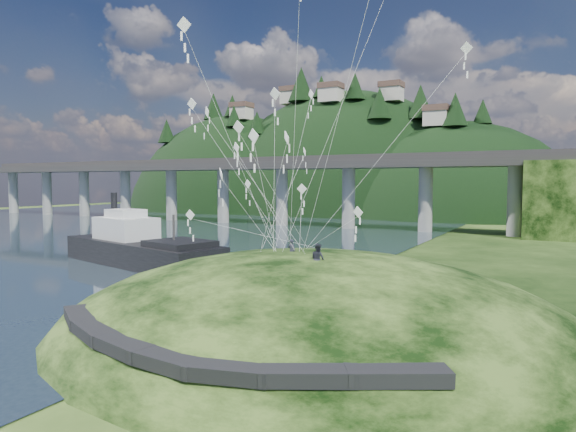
% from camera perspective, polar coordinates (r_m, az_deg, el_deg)
% --- Properties ---
extents(ground, '(320.00, 320.00, 0.00)m').
position_cam_1_polar(ground, '(36.32, -10.30, -11.45)').
color(ground, black).
rests_on(ground, ground).
extents(grass_hill, '(36.00, 32.00, 13.00)m').
position_cam_1_polar(grass_hill, '(34.30, 2.81, -14.94)').
color(grass_hill, black).
rests_on(grass_hill, ground).
extents(footpath, '(22.29, 5.84, 0.83)m').
position_cam_1_polar(footpath, '(23.97, -10.96, -14.36)').
color(footpath, black).
rests_on(footpath, ground).
extents(bridge, '(160.00, 11.00, 15.00)m').
position_cam_1_polar(bridge, '(108.75, 1.87, 3.93)').
color(bridge, '#2D2B2B').
rests_on(bridge, ground).
extents(far_ridge, '(153.00, 70.00, 94.50)m').
position_cam_1_polar(far_ridge, '(164.11, 4.61, -2.10)').
color(far_ridge, black).
rests_on(far_ridge, ground).
extents(work_barge, '(24.32, 11.96, 8.21)m').
position_cam_1_polar(work_barge, '(61.28, -16.21, -3.32)').
color(work_barge, black).
rests_on(work_barge, ground).
extents(wooden_dock, '(11.97, 2.21, 0.85)m').
position_cam_1_polar(wooden_dock, '(41.36, -9.76, -9.02)').
color(wooden_dock, '#311F14').
rests_on(wooden_dock, ground).
extents(kite_flyers, '(3.86, 3.04, 1.87)m').
position_cam_1_polar(kite_flyers, '(31.24, 2.65, -2.95)').
color(kite_flyers, '#282936').
rests_on(kite_flyers, ground).
extents(kite_swarm, '(17.10, 16.34, 19.17)m').
position_cam_1_polar(kite_swarm, '(33.89, -0.94, 10.93)').
color(kite_swarm, white).
rests_on(kite_swarm, ground).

